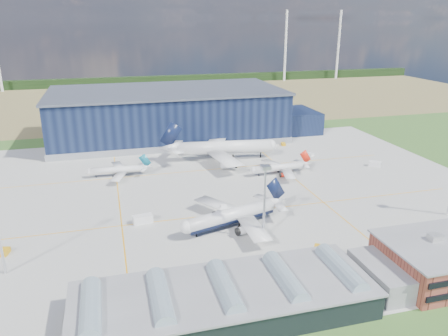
# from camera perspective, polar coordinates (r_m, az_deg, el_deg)

# --- Properties ---
(ground) EXTENTS (600.00, 600.00, 0.00)m
(ground) POSITION_cam_1_polar(r_m,az_deg,el_deg) (154.52, -2.19, -4.65)
(ground) COLOR #305921
(ground) RESTS_ON ground
(apron) EXTENTS (220.00, 160.00, 0.08)m
(apron) POSITION_cam_1_polar(r_m,az_deg,el_deg) (163.51, -2.99, -3.28)
(apron) COLOR #AEAEA9
(apron) RESTS_ON ground
(farmland) EXTENTS (600.00, 220.00, 0.01)m
(farmland) POSITION_cam_1_polar(r_m,az_deg,el_deg) (364.72, -10.16, 8.91)
(farmland) COLOR olive
(farmland) RESTS_ON ground
(treeline) EXTENTS (600.00, 8.00, 8.00)m
(treeline) POSITION_cam_1_polar(r_m,az_deg,el_deg) (442.98, -11.22, 11.11)
(treeline) COLOR black
(treeline) RESTS_ON ground
(hangar) EXTENTS (145.00, 62.00, 26.10)m
(hangar) POSITION_cam_1_polar(r_m,az_deg,el_deg) (240.67, -6.74, 6.79)
(hangar) COLOR #0F1732
(hangar) RESTS_ON ground
(glass_concourse) EXTENTS (78.00, 23.00, 8.60)m
(glass_concourse) POSITION_cam_1_polar(r_m,az_deg,el_deg) (100.52, 2.15, -16.42)
(glass_concourse) COLOR black
(glass_concourse) RESTS_ON ground
(light_mast_center) EXTENTS (2.60, 2.60, 23.00)m
(light_mast_center) POSITION_cam_1_polar(r_m,az_deg,el_deg) (124.70, 5.35, -2.98)
(light_mast_center) COLOR silver
(light_mast_center) RESTS_ON ground
(airliner_navy) EXTENTS (48.72, 48.14, 12.83)m
(airliner_navy) POSITION_cam_1_polar(r_m,az_deg,el_deg) (134.97, 0.95, -5.30)
(airliner_navy) COLOR silver
(airliner_navy) RESTS_ON ground
(airliner_red) EXTENTS (29.63, 29.06, 9.16)m
(airliner_red) POSITION_cam_1_polar(r_m,az_deg,el_deg) (182.76, 7.15, 0.55)
(airliner_red) COLOR silver
(airliner_red) RESTS_ON ground
(airliner_widebody) EXTENTS (61.38, 60.35, 17.89)m
(airliner_widebody) POSITION_cam_1_polar(r_m,az_deg,el_deg) (199.50, 0.03, 3.59)
(airliner_widebody) COLOR silver
(airliner_widebody) RESTS_ON ground
(airliner_regional) EXTENTS (28.01, 27.46, 8.73)m
(airliner_regional) POSITION_cam_1_polar(r_m,az_deg,el_deg) (184.16, -13.89, 0.20)
(airliner_regional) COLOR silver
(airliner_regional) RESTS_ON ground
(gse_tug_a) EXTENTS (2.94, 3.98, 1.49)m
(gse_tug_a) POSITION_cam_1_polar(r_m,az_deg,el_deg) (136.93, -26.78, -9.77)
(gse_tug_a) COLOR #CF9412
(gse_tug_a) RESTS_ON ground
(gse_tug_b) EXTENTS (3.62, 3.88, 1.40)m
(gse_tug_b) POSITION_cam_1_polar(r_m,az_deg,el_deg) (127.27, 12.15, -10.23)
(gse_tug_b) COLOR #CF9412
(gse_tug_b) RESTS_ON ground
(gse_van_a) EXTENTS (6.52, 3.57, 2.71)m
(gse_van_a) POSITION_cam_1_polar(r_m,az_deg,el_deg) (142.10, -10.57, -6.59)
(gse_van_a) COLOR silver
(gse_van_a) RESTS_ON ground
(gse_cart_a) EXTENTS (2.83, 3.47, 1.30)m
(gse_cart_a) POSITION_cam_1_polar(r_m,az_deg,el_deg) (211.50, 11.27, 1.77)
(gse_cart_a) COLOR silver
(gse_cart_a) RESTS_ON ground
(gse_van_b) EXTENTS (5.54, 4.93, 2.36)m
(gse_van_b) POSITION_cam_1_polar(r_m,az_deg,el_deg) (203.24, 19.12, 0.52)
(gse_van_b) COLOR silver
(gse_van_b) RESTS_ON ground
(gse_tug_c) EXTENTS (2.66, 3.60, 1.42)m
(gse_tug_c) POSITION_cam_1_polar(r_m,az_deg,el_deg) (226.17, 7.76, 3.10)
(gse_tug_c) COLOR #CF9412
(gse_tug_c) RESTS_ON ground
(airstair) EXTENTS (2.60, 5.00, 3.05)m
(airstair) POSITION_cam_1_polar(r_m,az_deg,el_deg) (144.14, -0.10, -5.78)
(airstair) COLOR silver
(airstair) RESTS_ON ground
(car_b) EXTENTS (3.97, 2.41, 1.23)m
(car_b) POSITION_cam_1_polar(r_m,az_deg,el_deg) (139.78, 21.00, -8.39)
(car_b) COLOR #99999E
(car_b) RESTS_ON ground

